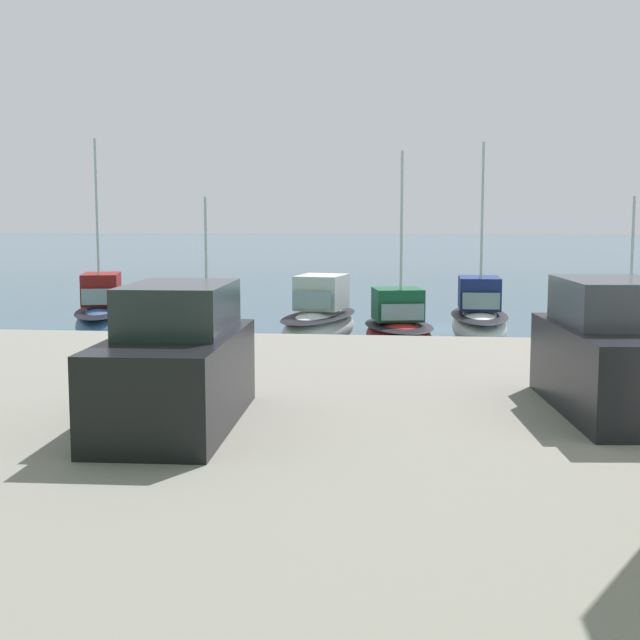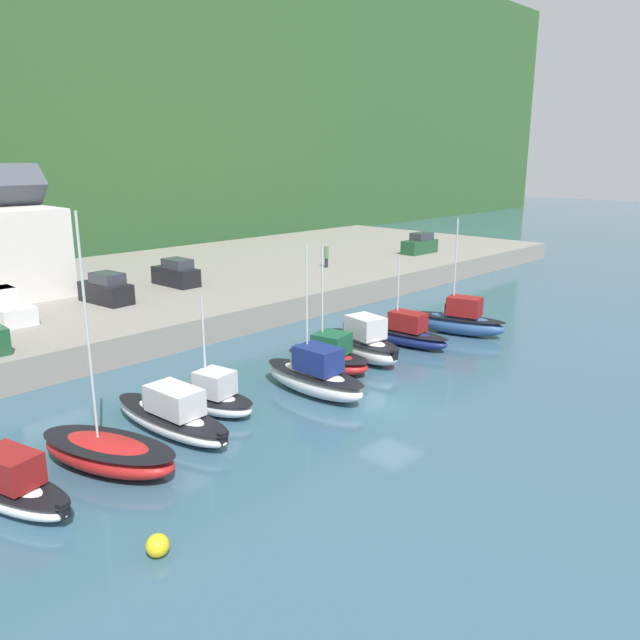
# 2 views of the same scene
# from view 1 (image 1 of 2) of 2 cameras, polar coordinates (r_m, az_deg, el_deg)

# --- Properties ---
(ground_plane) EXTENTS (320.00, 320.00, 0.00)m
(ground_plane) POSITION_cam_1_polar(r_m,az_deg,el_deg) (38.46, 7.65, -0.64)
(ground_plane) COLOR #385B70
(quay_promenade) EXTENTS (98.04, 29.28, 1.80)m
(quay_promenade) POSITION_cam_1_polar(r_m,az_deg,el_deg) (9.74, 11.43, -18.53)
(quay_promenade) COLOR gray
(quay_promenade) RESTS_ON ground_plane
(moored_boat_3) EXTENTS (2.80, 4.98, 5.59)m
(moored_boat_3) POSITION_cam_1_polar(r_m,az_deg,el_deg) (33.52, 18.89, -0.81)
(moored_boat_3) COLOR silver
(moored_boat_3) RESTS_ON ground_plane
(moored_boat_4) EXTENTS (2.14, 6.45, 7.60)m
(moored_boat_4) POSITION_cam_1_polar(r_m,az_deg,el_deg) (34.61, 10.14, 0.03)
(moored_boat_4) COLOR silver
(moored_boat_4) RESTS_ON ground_plane
(moored_boat_5) EXTENTS (3.34, 5.43, 7.19)m
(moored_boat_5) POSITION_cam_1_polar(r_m,az_deg,el_deg) (32.72, 5.04, -0.50)
(moored_boat_5) COLOR red
(moored_boat_5) RESTS_ON ground_plane
(moored_boat_6) EXTENTS (3.27, 6.37, 2.71)m
(moored_boat_6) POSITION_cam_1_polar(r_m,az_deg,el_deg) (32.94, -0.02, -0.11)
(moored_boat_6) COLOR white
(moored_boat_6) RESTS_ON ground_plane
(moored_boat_7) EXTENTS (2.24, 6.59, 5.58)m
(moored_boat_7) POSITION_cam_1_polar(r_m,az_deg,el_deg) (33.65, -7.08, -0.37)
(moored_boat_7) COLOR navy
(moored_boat_7) RESTS_ON ground_plane
(moored_boat_8) EXTENTS (3.39, 6.61, 7.81)m
(moored_boat_8) POSITION_cam_1_polar(r_m,az_deg,el_deg) (36.17, -13.81, 0.28)
(moored_boat_8) COLOR #33568E
(moored_boat_8) RESTS_ON ground_plane
(parked_car_0) EXTENTS (1.95, 4.26, 2.16)m
(parked_car_0) POSITION_cam_1_polar(r_m,az_deg,el_deg) (13.83, -9.18, -2.91)
(parked_car_0) COLOR black
(parked_car_0) RESTS_ON quay_promenade
(parked_car_2) EXTENTS (2.21, 4.36, 2.16)m
(parked_car_2) POSITION_cam_1_polar(r_m,az_deg,el_deg) (15.33, 18.29, -2.20)
(parked_car_2) COLOR black
(parked_car_2) RESTS_ON quay_promenade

